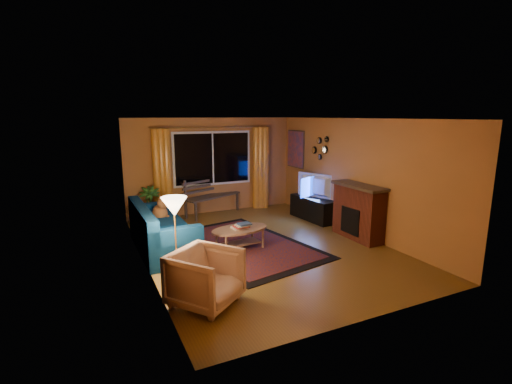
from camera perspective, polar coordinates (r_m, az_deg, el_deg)
name	(u,v)px	position (r m, az deg, el deg)	size (l,w,h in m)	color
floor	(262,247)	(7.47, 0.99, -8.41)	(4.50, 6.00, 0.02)	brown
ceiling	(263,118)	(7.01, 1.07, 11.30)	(4.50, 6.00, 0.02)	white
wall_back	(212,166)	(9.89, -6.75, 4.03)	(4.50, 0.02, 2.50)	#BD7A3C
wall_left	(142,195)	(6.48, -17.19, -0.50)	(0.02, 6.00, 2.50)	#BD7A3C
wall_right	(355,177)	(8.37, 15.04, 2.31)	(0.02, 6.00, 2.50)	#BD7A3C
window	(213,158)	(9.80, -6.65, 5.14)	(2.00, 0.02, 1.30)	black
curtain_rod	(213,128)	(9.70, -6.68, 9.81)	(0.03, 0.03, 3.20)	#BF8C3F
curtain_left	(162,175)	(9.44, -14.26, 2.59)	(0.36, 0.36, 2.24)	orange
curtain_right	(260,168)	(10.30, 0.65, 3.68)	(0.36, 0.36, 2.24)	orange
bench	(213,205)	(9.80, -6.70, -2.02)	(1.63, 0.48, 0.49)	#3D3025
potted_plant	(150,206)	(9.20, -16.04, -2.01)	(0.50, 0.50, 0.90)	#235B1E
sofa	(163,227)	(7.38, -14.14, -5.31)	(0.94, 2.20, 0.89)	#062348
dog	(160,210)	(7.80, -14.59, -2.76)	(0.30, 0.41, 0.45)	#9C5D33
armchair	(206,275)	(5.22, -7.78, -12.56)	(0.83, 0.78, 0.85)	beige
floor_lamp	(176,239)	(5.97, -12.24, -7.13)	(0.22, 0.22, 1.32)	#BF8C3F
rug	(244,245)	(7.52, -1.88, -8.11)	(2.07, 3.28, 0.02)	#6E1C04
coffee_table	(240,239)	(7.26, -2.50, -7.18)	(1.16, 1.16, 0.42)	#966F5A
tv_console	(313,209)	(9.35, 8.75, -2.54)	(0.45, 1.34, 0.56)	black
television	(314,186)	(9.23, 8.86, 0.92)	(1.03, 0.13, 0.59)	black
fireplace	(358,213)	(8.09, 15.46, -3.12)	(0.40, 1.20, 1.10)	maroon
mirror_cluster	(320,147)	(9.30, 9.79, 6.86)	(0.06, 0.60, 0.56)	black
painting	(296,149)	(10.28, 6.11, 6.58)	(0.04, 0.76, 0.96)	#D54726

